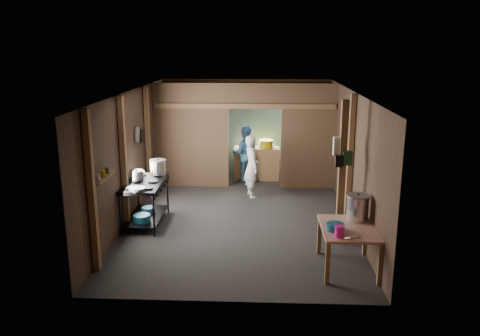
{
  "coord_description": "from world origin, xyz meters",
  "views": [
    {
      "loc": [
        0.44,
        -9.67,
        3.53
      ],
      "look_at": [
        0.0,
        -0.2,
        1.1
      ],
      "focal_mm": 36.52,
      "sensor_mm": 36.0,
      "label": 1
    }
  ],
  "objects_px": {
    "stock_pot": "(357,208)",
    "cook": "(252,167)",
    "pink_bucket": "(340,231)",
    "yellow_tub": "(266,144)",
    "prep_table": "(348,248)",
    "stove_pot_large": "(158,168)",
    "gas_range": "(145,203)"
  },
  "relations": [
    {
      "from": "stove_pot_large",
      "to": "cook",
      "type": "relative_size",
      "value": 0.24
    },
    {
      "from": "stove_pot_large",
      "to": "yellow_tub",
      "type": "bearing_deg",
      "value": 52.38
    },
    {
      "from": "gas_range",
      "to": "prep_table",
      "type": "height_order",
      "value": "gas_range"
    },
    {
      "from": "yellow_tub",
      "to": "stock_pot",
      "type": "bearing_deg",
      "value": -73.34
    },
    {
      "from": "stock_pot",
      "to": "cook",
      "type": "distance_m",
      "value": 3.83
    },
    {
      "from": "gas_range",
      "to": "pink_bucket",
      "type": "height_order",
      "value": "pink_bucket"
    },
    {
      "from": "yellow_tub",
      "to": "prep_table",
      "type": "bearing_deg",
      "value": -76.34
    },
    {
      "from": "gas_range",
      "to": "yellow_tub",
      "type": "distance_m",
      "value": 4.25
    },
    {
      "from": "prep_table",
      "to": "yellow_tub",
      "type": "bearing_deg",
      "value": 103.66
    },
    {
      "from": "prep_table",
      "to": "cook",
      "type": "xyz_separation_m",
      "value": [
        -1.63,
        3.73,
        0.38
      ]
    },
    {
      "from": "stock_pot",
      "to": "yellow_tub",
      "type": "relative_size",
      "value": 1.17
    },
    {
      "from": "gas_range",
      "to": "stock_pot",
      "type": "height_order",
      "value": "stock_pot"
    },
    {
      "from": "stove_pot_large",
      "to": "pink_bucket",
      "type": "distance_m",
      "value": 4.34
    },
    {
      "from": "stove_pot_large",
      "to": "cook",
      "type": "distance_m",
      "value": 2.35
    },
    {
      "from": "prep_table",
      "to": "yellow_tub",
      "type": "relative_size",
      "value": 3.14
    },
    {
      "from": "stove_pot_large",
      "to": "pink_bucket",
      "type": "xyz_separation_m",
      "value": [
        3.33,
        -2.78,
        -0.23
      ]
    },
    {
      "from": "prep_table",
      "to": "pink_bucket",
      "type": "distance_m",
      "value": 0.63
    },
    {
      "from": "pink_bucket",
      "to": "yellow_tub",
      "type": "xyz_separation_m",
      "value": [
        -1.08,
        5.7,
        0.17
      ]
    },
    {
      "from": "stock_pot",
      "to": "yellow_tub",
      "type": "xyz_separation_m",
      "value": [
        -1.48,
        4.94,
        0.05
      ]
    },
    {
      "from": "gas_range",
      "to": "yellow_tub",
      "type": "relative_size",
      "value": 3.89
    },
    {
      "from": "prep_table",
      "to": "cook",
      "type": "relative_size",
      "value": 0.81
    },
    {
      "from": "prep_table",
      "to": "stock_pot",
      "type": "height_order",
      "value": "stock_pot"
    },
    {
      "from": "gas_range",
      "to": "prep_table",
      "type": "xyz_separation_m",
      "value": [
        3.71,
        -1.84,
        -0.08
      ]
    },
    {
      "from": "stove_pot_large",
      "to": "stock_pot",
      "type": "bearing_deg",
      "value": -28.41
    },
    {
      "from": "gas_range",
      "to": "yellow_tub",
      "type": "bearing_deg",
      "value": 55.01
    },
    {
      "from": "gas_range",
      "to": "pink_bucket",
      "type": "relative_size",
      "value": 8.53
    },
    {
      "from": "prep_table",
      "to": "pink_bucket",
      "type": "height_order",
      "value": "pink_bucket"
    },
    {
      "from": "pink_bucket",
      "to": "yellow_tub",
      "type": "height_order",
      "value": "yellow_tub"
    },
    {
      "from": "stock_pot",
      "to": "pink_bucket",
      "type": "bearing_deg",
      "value": -117.7
    },
    {
      "from": "gas_range",
      "to": "cook",
      "type": "xyz_separation_m",
      "value": [
        2.08,
        1.88,
        0.3
      ]
    },
    {
      "from": "prep_table",
      "to": "stock_pot",
      "type": "distance_m",
      "value": 0.69
    },
    {
      "from": "prep_table",
      "to": "pink_bucket",
      "type": "relative_size",
      "value": 6.88
    }
  ]
}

